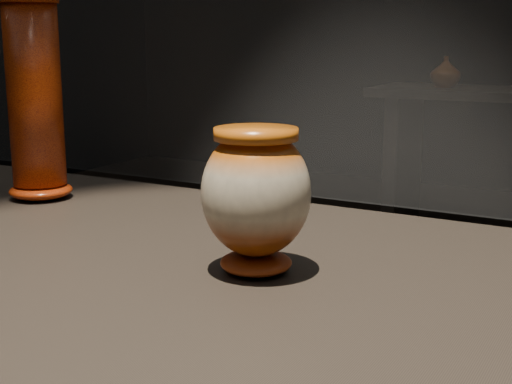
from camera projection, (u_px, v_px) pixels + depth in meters
main_vase at (256, 195)px, 0.84m from camera, size 0.14×0.14×0.17m
tall_vase at (35, 103)px, 1.22m from camera, size 0.14×0.14×0.34m
back_vase_left at (446, 72)px, 3.98m from camera, size 0.19×0.19×0.17m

